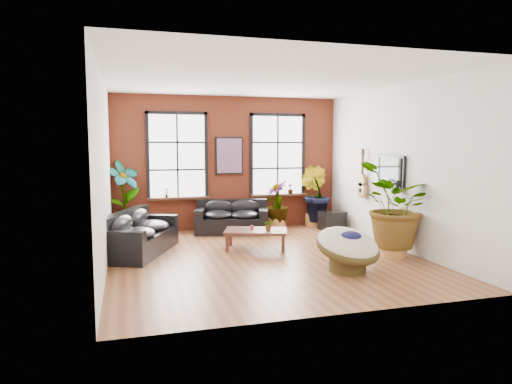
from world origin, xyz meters
TOP-DOWN VIEW (x-y plane):
  - room at (0.00, 0.15)m, footprint 6.04×6.54m
  - sofa_back at (-0.06, 2.66)m, footprint 1.98×1.32m
  - sofa_left at (-2.42, 1.02)m, footprint 1.72×2.39m
  - coffee_table at (0.03, 0.70)m, footprint 1.50×1.15m
  - papasan_chair at (1.13, -1.39)m, footprint 1.36×1.37m
  - poster at (0.00, 3.18)m, footprint 0.74×0.06m
  - tv_wall_unit at (2.93, 0.60)m, footprint 0.13×1.86m
  - media_box at (2.56, 2.25)m, footprint 0.64×0.55m
  - pot_back_left at (-2.71, 2.95)m, footprint 0.56×0.56m
  - pot_back_right at (2.31, 2.91)m, footprint 0.52×0.52m
  - pot_right_wall at (2.52, -0.69)m, footprint 0.56×0.56m
  - pot_mid at (1.12, 2.61)m, footprint 0.61×0.61m
  - floor_plant_back_left at (-2.70, 2.92)m, footprint 1.10×1.00m
  - floor_plant_back_right at (2.31, 2.87)m, footprint 1.00×1.06m
  - floor_plant_right_wall at (2.54, -0.69)m, footprint 2.05×2.07m
  - floor_plant_mid at (1.13, 2.62)m, footprint 0.75×0.75m
  - table_plant at (0.27, 0.58)m, footprint 0.24×0.22m
  - sill_plant_left at (-1.65, 3.13)m, footprint 0.17×0.17m
  - sill_plant_right at (1.70, 3.13)m, footprint 0.19×0.19m

SIDE VIEW (x-z plane):
  - pot_back_right at x=2.31m, z-range 0.00..0.34m
  - pot_mid at x=1.12m, z-range 0.00..0.37m
  - pot_right_wall at x=2.52m, z-range 0.00..0.37m
  - pot_back_left at x=-2.71m, z-range 0.00..0.37m
  - media_box at x=2.56m, z-range 0.00..0.50m
  - coffee_table at x=0.03m, z-range 0.12..0.63m
  - sofa_back at x=-0.06m, z-range -0.04..0.79m
  - sofa_left at x=-2.42m, z-range -0.04..0.83m
  - papasan_chair at x=1.13m, z-range 0.01..0.86m
  - table_plant at x=0.27m, z-range 0.42..0.67m
  - floor_plant_mid at x=1.13m, z-range 0.14..1.31m
  - floor_plant_back_right at x=2.31m, z-range 0.15..1.67m
  - floor_plant_back_left at x=-2.70m, z-range 0.15..1.88m
  - floor_plant_right_wall at x=2.54m, z-range 0.16..1.90m
  - sill_plant_left at x=-1.65m, z-range 0.90..1.17m
  - sill_plant_right at x=1.70m, z-range 0.90..1.17m
  - tv_wall_unit at x=2.93m, z-range 0.94..2.14m
  - room at x=0.00m, z-range -0.02..3.52m
  - poster at x=0.00m, z-range 1.46..2.44m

